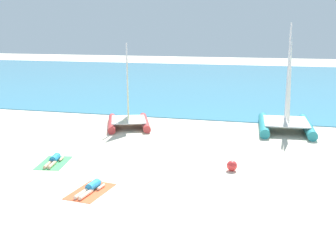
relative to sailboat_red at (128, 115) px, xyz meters
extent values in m
plane|color=beige|center=(3.44, 0.19, -0.71)|extent=(120.00, 120.00, 0.00)
cube|color=teal|center=(3.44, 22.84, -0.69)|extent=(120.00, 40.00, 0.05)
cylinder|color=#CC3838|center=(-0.94, -0.25, -0.50)|extent=(1.74, 3.57, 0.42)
cylinder|color=#CC3838|center=(0.85, 0.46, -0.50)|extent=(1.74, 3.57, 0.42)
cube|color=silver|center=(0.02, -0.06, -0.27)|extent=(2.65, 2.89, 0.05)
cylinder|color=silver|center=(-0.17, 0.43, 1.89)|extent=(0.09, 0.09, 4.37)
pyramid|color=#EAEA99|center=(0.15, -0.37, 1.76)|extent=(0.76, 1.81, 3.67)
cylinder|color=teal|center=(7.64, 1.39, -0.46)|extent=(0.78, 4.54, 0.52)
cylinder|color=teal|center=(10.01, 1.53, -0.46)|extent=(0.78, 4.54, 0.52)
cube|color=silver|center=(8.84, 1.25, -0.17)|extent=(2.54, 3.03, 0.06)
cylinder|color=silver|center=(8.80, 1.89, 2.49)|extent=(0.11, 0.11, 5.38)
pyramid|color=white|center=(8.86, 0.83, 2.33)|extent=(0.21, 2.37, 4.52)
cube|color=#4CB266|center=(-0.83, -7.08, -0.71)|extent=(1.43, 2.07, 0.01)
cylinder|color=#268CCC|center=(-0.87, -6.89, -0.55)|extent=(0.41, 0.66, 0.30)
sphere|color=#D8AD84|center=(-0.94, -6.49, -0.55)|extent=(0.22, 0.22, 0.22)
cylinder|color=#D8AD84|center=(-0.84, -7.54, -0.63)|extent=(0.28, 0.79, 0.14)
cylinder|color=#D8AD84|center=(-0.66, -7.51, -0.63)|extent=(0.28, 0.79, 0.14)
cylinder|color=#D8AD84|center=(-1.11, -6.78, -0.64)|extent=(0.18, 0.46, 0.10)
cylinder|color=#D8AD84|center=(-0.68, -6.70, -0.64)|extent=(0.18, 0.46, 0.10)
cube|color=#EA5933|center=(2.04, -9.60, -0.71)|extent=(1.30, 2.01, 0.01)
cylinder|color=#268CCC|center=(2.06, -9.40, -0.55)|extent=(0.36, 0.65, 0.30)
sphere|color=beige|center=(2.10, -9.00, -0.55)|extent=(0.22, 0.22, 0.22)
cylinder|color=beige|center=(1.90, -10.04, -0.63)|extent=(0.22, 0.79, 0.14)
cylinder|color=beige|center=(2.08, -10.06, -0.63)|extent=(0.22, 0.79, 0.14)
cylinder|color=beige|center=(1.86, -9.22, -0.64)|extent=(0.15, 0.46, 0.10)
cylinder|color=beige|center=(2.30, -9.27, -0.64)|extent=(0.15, 0.46, 0.10)
sphere|color=red|center=(6.64, -6.15, -0.50)|extent=(0.43, 0.43, 0.43)
camera|label=1|loc=(8.12, -22.13, 4.90)|focal=44.24mm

